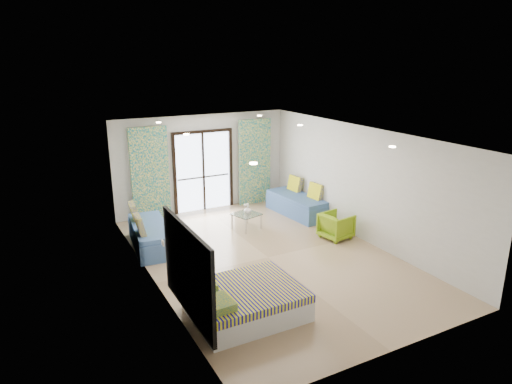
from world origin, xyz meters
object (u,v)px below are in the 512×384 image
bed (245,301)px  daybed_right (298,204)px  armchair (336,225)px  daybed_left (150,235)px  coffee_table (246,215)px

bed → daybed_right: bearing=47.6°
armchair → daybed_left: bearing=60.0°
bed → coffee_table: (1.84, 3.60, 0.09)m
coffee_table → bed: bearing=-117.1°
bed → coffee_table: coffee_table is taller
bed → daybed_right: size_ratio=0.90×
daybed_right → coffee_table: daybed_right is taller
daybed_left → coffee_table: (2.49, 0.01, 0.05)m
bed → armchair: armchair is taller
daybed_right → armchair: bearing=-99.0°
daybed_left → daybed_right: 4.25m
coffee_table → armchair: 2.26m
daybed_right → daybed_left: bearing=179.3°
coffee_table → daybed_right: bearing=10.6°
daybed_right → armchair: 1.90m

